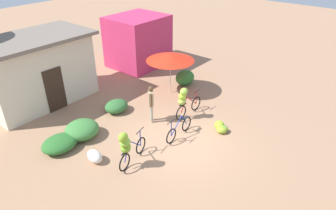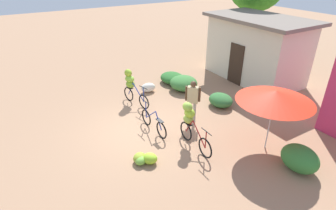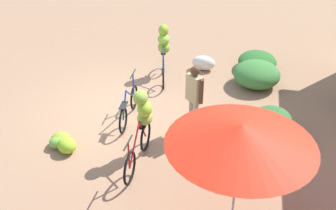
{
  "view_description": "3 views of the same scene",
  "coord_description": "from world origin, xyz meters",
  "px_view_note": "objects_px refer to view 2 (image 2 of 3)",
  "views": [
    {
      "loc": [
        -7.62,
        -5.59,
        7.07
      ],
      "look_at": [
        0.71,
        1.23,
        0.95
      ],
      "focal_mm": 32.14,
      "sensor_mm": 36.0,
      "label": 1
    },
    {
      "loc": [
        7.74,
        -3.55,
        5.52
      ],
      "look_at": [
        0.17,
        1.03,
        0.82
      ],
      "focal_mm": 28.98,
      "sensor_mm": 36.0,
      "label": 2
    },
    {
      "loc": [
        8.24,
        3.03,
        5.49
      ],
      "look_at": [
        1.14,
        1.48,
        1.05
      ],
      "focal_mm": 43.26,
      "sensor_mm": 36.0,
      "label": 3
    }
  ],
  "objects_px": {
    "bicycle_near_pile": "(154,123)",
    "banana_pile_on_ground": "(143,159)",
    "bicycle_center_loaded": "(191,121)",
    "person_vendor": "(193,97)",
    "market_umbrella": "(275,96)",
    "bicycle_leftmost": "(131,84)",
    "produce_sack": "(148,88)",
    "building_low": "(256,48)"
  },
  "relations": [
    {
      "from": "market_umbrella",
      "to": "bicycle_leftmost",
      "type": "relative_size",
      "value": 1.42
    },
    {
      "from": "building_low",
      "to": "bicycle_center_loaded",
      "type": "relative_size",
      "value": 2.94
    },
    {
      "from": "bicycle_near_pile",
      "to": "produce_sack",
      "type": "height_order",
      "value": "bicycle_near_pile"
    },
    {
      "from": "bicycle_leftmost",
      "to": "person_vendor",
      "type": "distance_m",
      "value": 2.98
    },
    {
      "from": "banana_pile_on_ground",
      "to": "produce_sack",
      "type": "height_order",
      "value": "produce_sack"
    },
    {
      "from": "produce_sack",
      "to": "person_vendor",
      "type": "relative_size",
      "value": 0.42
    },
    {
      "from": "bicycle_center_loaded",
      "to": "bicycle_leftmost",
      "type": "bearing_deg",
      "value": -173.89
    },
    {
      "from": "bicycle_leftmost",
      "to": "produce_sack",
      "type": "distance_m",
      "value": 1.41
    },
    {
      "from": "banana_pile_on_ground",
      "to": "bicycle_center_loaded",
      "type": "bearing_deg",
      "value": 93.18
    },
    {
      "from": "produce_sack",
      "to": "building_low",
      "type": "bearing_deg",
      "value": 76.84
    },
    {
      "from": "bicycle_leftmost",
      "to": "bicycle_center_loaded",
      "type": "distance_m",
      "value": 3.83
    },
    {
      "from": "bicycle_near_pile",
      "to": "person_vendor",
      "type": "bearing_deg",
      "value": 84.69
    },
    {
      "from": "building_low",
      "to": "bicycle_near_pile",
      "type": "xyz_separation_m",
      "value": [
        1.81,
        -6.95,
        -1.25
      ]
    },
    {
      "from": "bicycle_near_pile",
      "to": "bicycle_center_loaded",
      "type": "relative_size",
      "value": 0.95
    },
    {
      "from": "building_low",
      "to": "market_umbrella",
      "type": "relative_size",
      "value": 2.21
    },
    {
      "from": "building_low",
      "to": "bicycle_near_pile",
      "type": "distance_m",
      "value": 7.29
    },
    {
      "from": "market_umbrella",
      "to": "produce_sack",
      "type": "bearing_deg",
      "value": -167.35
    },
    {
      "from": "building_low",
      "to": "bicycle_center_loaded",
      "type": "bearing_deg",
      "value": -63.58
    },
    {
      "from": "bicycle_near_pile",
      "to": "produce_sack",
      "type": "distance_m",
      "value": 3.41
    },
    {
      "from": "produce_sack",
      "to": "bicycle_near_pile",
      "type": "bearing_deg",
      "value": -24.14
    },
    {
      "from": "bicycle_center_loaded",
      "to": "banana_pile_on_ground",
      "type": "bearing_deg",
      "value": -86.82
    },
    {
      "from": "building_low",
      "to": "bicycle_leftmost",
      "type": "xyz_separation_m",
      "value": [
        -0.71,
        -6.66,
        -0.73
      ]
    },
    {
      "from": "produce_sack",
      "to": "bicycle_leftmost",
      "type": "bearing_deg",
      "value": -61.63
    },
    {
      "from": "building_low",
      "to": "produce_sack",
      "type": "height_order",
      "value": "building_low"
    },
    {
      "from": "bicycle_center_loaded",
      "to": "produce_sack",
      "type": "relative_size",
      "value": 2.54
    },
    {
      "from": "bicycle_leftmost",
      "to": "banana_pile_on_ground",
      "type": "bearing_deg",
      "value": -19.83
    },
    {
      "from": "building_low",
      "to": "bicycle_near_pile",
      "type": "height_order",
      "value": "building_low"
    },
    {
      "from": "bicycle_center_loaded",
      "to": "person_vendor",
      "type": "bearing_deg",
      "value": 141.77
    },
    {
      "from": "market_umbrella",
      "to": "banana_pile_on_ground",
      "type": "distance_m",
      "value": 4.45
    },
    {
      "from": "market_umbrella",
      "to": "produce_sack",
      "type": "relative_size",
      "value": 3.38
    },
    {
      "from": "building_low",
      "to": "person_vendor",
      "type": "bearing_deg",
      "value": -69.87
    },
    {
      "from": "bicycle_leftmost",
      "to": "bicycle_center_loaded",
      "type": "bearing_deg",
      "value": 6.11
    },
    {
      "from": "bicycle_near_pile",
      "to": "banana_pile_on_ground",
      "type": "distance_m",
      "value": 1.8
    },
    {
      "from": "bicycle_near_pile",
      "to": "banana_pile_on_ground",
      "type": "height_order",
      "value": "bicycle_near_pile"
    },
    {
      "from": "bicycle_near_pile",
      "to": "banana_pile_on_ground",
      "type": "xyz_separation_m",
      "value": [
        1.4,
        -1.12,
        -0.2
      ]
    },
    {
      "from": "banana_pile_on_ground",
      "to": "person_vendor",
      "type": "height_order",
      "value": "person_vendor"
    },
    {
      "from": "market_umbrella",
      "to": "bicycle_center_loaded",
      "type": "xyz_separation_m",
      "value": [
        -1.51,
        -2.02,
        -1.04
      ]
    },
    {
      "from": "building_low",
      "to": "banana_pile_on_ground",
      "type": "bearing_deg",
      "value": -68.33
    },
    {
      "from": "market_umbrella",
      "to": "produce_sack",
      "type": "distance_m",
      "value": 6.3
    },
    {
      "from": "bicycle_near_pile",
      "to": "bicycle_center_loaded",
      "type": "xyz_separation_m",
      "value": [
        1.3,
        0.7,
        0.52
      ]
    },
    {
      "from": "bicycle_center_loaded",
      "to": "person_vendor",
      "type": "relative_size",
      "value": 1.06
    },
    {
      "from": "bicycle_near_pile",
      "to": "produce_sack",
      "type": "xyz_separation_m",
      "value": [
        -3.11,
        1.39,
        -0.13
      ]
    }
  ]
}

